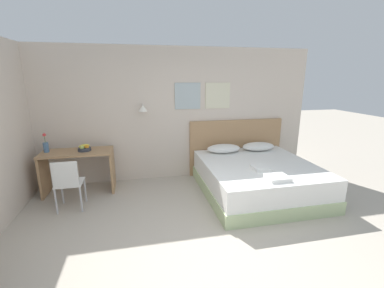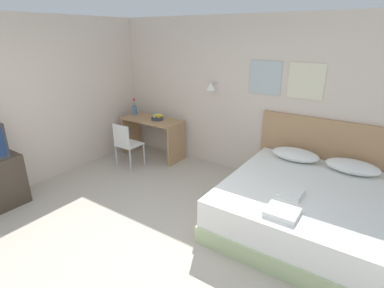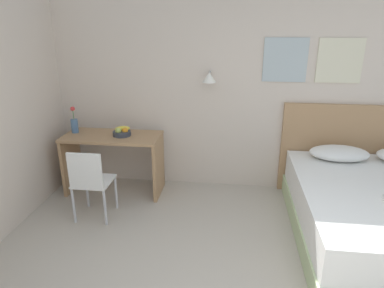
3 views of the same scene
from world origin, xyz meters
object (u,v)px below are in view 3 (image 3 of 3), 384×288
headboard (364,151)px  desk_chair (90,180)px  fruit_bowl (122,132)px  flower_vase (74,124)px  desk (113,153)px  pillow_left (339,153)px

headboard → desk_chair: bearing=-161.8°
fruit_bowl → flower_vase: size_ratio=0.66×
desk → flower_vase: size_ratio=3.55×
desk_chair → flower_vase: (-0.49, 0.77, 0.39)m
pillow_left → flower_vase: flower_vase is taller
pillow_left → desk: bearing=-178.9°
headboard → fruit_bowl: headboard is taller
desk → desk_chair: bearing=-91.6°
pillow_left → fruit_bowl: fruit_bowl is taller
headboard → desk_chair: size_ratio=2.45×
headboard → flower_vase: (-3.69, -0.29, 0.30)m
desk → headboard: bearing=6.1°
desk → flower_vase: bearing=173.9°
pillow_left → desk_chair: desk_chair is taller
fruit_bowl → desk: bearing=-174.8°
pillow_left → flower_vase: bearing=-180.0°
pillow_left → desk_chair: size_ratio=0.82×
fruit_bowl → flower_vase: flower_vase is taller
headboard → pillow_left: (-0.39, -0.29, 0.06)m
pillow_left → desk_chair: 2.92m
desk_chair → desk: bearing=88.4°
desk_chair → headboard: bearing=18.2°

